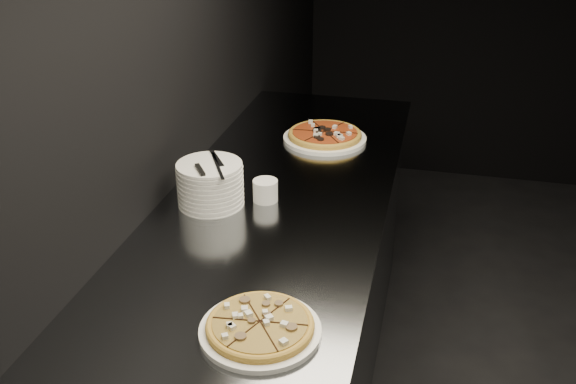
% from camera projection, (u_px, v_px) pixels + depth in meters
% --- Properties ---
extents(wall_left, '(0.02, 5.00, 2.80)m').
position_uv_depth(wall_left, '(150.00, 57.00, 1.94)').
color(wall_left, black).
rests_on(wall_left, floor).
extents(counter, '(0.74, 2.44, 0.92)m').
position_uv_depth(counter, '(272.00, 324.00, 2.28)').
color(counter, slate).
rests_on(counter, floor).
extents(pizza_mushroom, '(0.29, 0.29, 0.03)m').
position_uv_depth(pizza_mushroom, '(260.00, 327.00, 1.51)').
color(pizza_mushroom, white).
rests_on(pizza_mushroom, counter).
extents(pizza_tomato, '(0.34, 0.34, 0.04)m').
position_uv_depth(pizza_tomato, '(325.00, 136.00, 2.61)').
color(pizza_tomato, white).
rests_on(pizza_tomato, counter).
extents(plate_stack, '(0.21, 0.21, 0.14)m').
position_uv_depth(plate_stack, '(210.00, 184.00, 2.08)').
color(plate_stack, white).
rests_on(plate_stack, counter).
extents(cutlery, '(0.11, 0.22, 0.01)m').
position_uv_depth(cutlery, '(210.00, 165.00, 2.04)').
color(cutlery, silver).
rests_on(cutlery, plate_stack).
extents(ramekin, '(0.08, 0.08, 0.07)m').
position_uv_depth(ramekin, '(265.00, 190.00, 2.12)').
color(ramekin, white).
rests_on(ramekin, counter).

